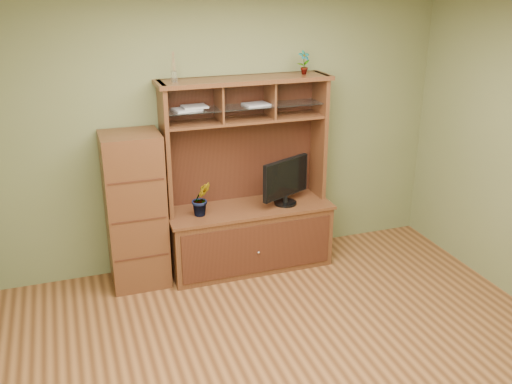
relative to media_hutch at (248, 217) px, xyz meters
name	(u,v)px	position (x,y,z in m)	size (l,w,h in m)	color
room	(309,204)	(-0.14, -1.73, 0.83)	(4.54, 4.04, 2.74)	#512D17
media_hutch	(248,217)	(0.00, 0.00, 0.00)	(1.66, 0.61, 1.90)	#472614
monitor	(286,181)	(0.37, -0.08, 0.37)	(0.55, 0.29, 0.47)	black
orchid_plant	(201,199)	(-0.49, -0.08, 0.30)	(0.19, 0.15, 0.34)	#23551D
top_plant	(304,62)	(0.59, 0.08, 1.49)	(0.12, 0.08, 0.22)	#396F27
reed_diffuser	(174,70)	(-0.66, 0.08, 1.48)	(0.05, 0.05, 0.27)	silver
magazines	(212,107)	(-0.32, 0.08, 1.13)	(0.93, 0.22, 0.04)	#ADADB2
side_cabinet	(135,211)	(-1.10, 0.01, 0.22)	(0.53, 0.48, 1.48)	#472614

